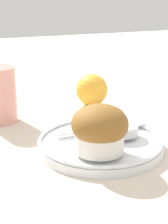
# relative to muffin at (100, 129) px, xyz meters

# --- Properties ---
(ground_plane) EXTENTS (3.00, 3.00, 0.00)m
(ground_plane) POSITION_rel_muffin_xyz_m (0.02, 0.05, -0.06)
(ground_plane) COLOR beige
(plate) EXTENTS (0.22, 0.22, 0.02)m
(plate) POSITION_rel_muffin_xyz_m (0.02, 0.04, -0.05)
(plate) COLOR white
(plate) RESTS_ON ground_plane
(muffin) EXTENTS (0.09, 0.09, 0.08)m
(muffin) POSITION_rel_muffin_xyz_m (0.00, 0.00, 0.00)
(muffin) COLOR silver
(muffin) RESTS_ON plate
(cream_ramekin) EXTENTS (0.06, 0.06, 0.02)m
(cream_ramekin) POSITION_rel_muffin_xyz_m (0.07, 0.05, -0.03)
(cream_ramekin) COLOR silver
(cream_ramekin) RESTS_ON plate
(berry_pair) EXTENTS (0.03, 0.01, 0.01)m
(berry_pair) POSITION_rel_muffin_xyz_m (0.04, 0.07, -0.03)
(berry_pair) COLOR #B7192D
(berry_pair) RESTS_ON plate
(butter_knife) EXTENTS (0.17, 0.03, 0.00)m
(butter_knife) POSITION_rel_muffin_xyz_m (0.04, 0.08, -0.03)
(butter_knife) COLOR silver
(butter_knife) RESTS_ON plate
(orange_fruit) EXTENTS (0.07, 0.07, 0.07)m
(orange_fruit) POSITION_rel_muffin_xyz_m (0.11, 0.28, -0.02)
(orange_fruit) COLOR #F4A82D
(orange_fruit) RESTS_ON ground_plane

